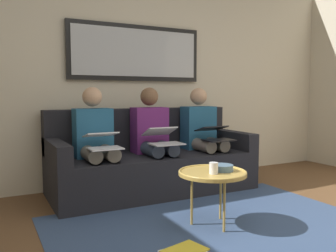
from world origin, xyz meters
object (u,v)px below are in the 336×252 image
(cup, at_px, (214,168))
(laptop_silver, at_px, (163,137))
(laptop_black, at_px, (215,133))
(magazine_stack, at_px, (185,252))
(coffee_table, at_px, (212,174))
(framed_mirror, at_px, (137,53))
(bowl, at_px, (222,168))
(couch, at_px, (151,162))
(person_left, at_px, (203,133))
(person_right, at_px, (96,140))
(person_middle, at_px, (153,136))
(laptop_white, at_px, (103,140))

(cup, bearing_deg, laptop_silver, -92.33)
(laptop_black, xyz_separation_m, magazine_stack, (1.12, 1.27, -0.61))
(coffee_table, xyz_separation_m, magazine_stack, (0.47, 0.37, -0.41))
(framed_mirror, bearing_deg, cup, 88.63)
(coffee_table, bearing_deg, magazine_stack, 37.96)
(laptop_black, height_order, magazine_stack, laptop_black)
(cup, bearing_deg, framed_mirror, -91.37)
(coffee_table, xyz_separation_m, bowl, (-0.09, 0.00, 0.04))
(couch, distance_m, person_left, 0.71)
(coffee_table, bearing_deg, cup, 63.16)
(person_right, bearing_deg, person_left, 180.00)
(cup, bearing_deg, person_middle, -91.89)
(cup, relative_size, person_left, 0.08)
(laptop_white, bearing_deg, cup, 121.87)
(bowl, distance_m, laptop_black, 1.08)
(person_right, bearing_deg, cup, 116.41)
(laptop_white, height_order, magazine_stack, laptop_white)
(person_right, height_order, magazine_stack, person_right)
(person_left, distance_m, magazine_stack, 1.97)
(laptop_black, bearing_deg, couch, -25.72)
(framed_mirror, distance_m, laptop_silver, 1.15)
(laptop_black, bearing_deg, framed_mirror, -47.42)
(cup, height_order, magazine_stack, cup)
(person_right, bearing_deg, framed_mirror, -144.47)
(couch, bearing_deg, laptop_silver, 90.00)
(person_middle, relative_size, laptop_silver, 2.94)
(framed_mirror, xyz_separation_m, cup, (0.04, 1.67, -1.06))
(coffee_table, height_order, magazine_stack, coffee_table)
(cup, distance_m, person_middle, 1.22)
(bowl, bearing_deg, laptop_silver, -84.82)
(couch, xyz_separation_m, person_left, (-0.64, 0.07, 0.30))
(laptop_silver, relative_size, laptop_white, 1.08)
(couch, xyz_separation_m, laptop_black, (-0.64, 0.31, 0.32))
(person_middle, xyz_separation_m, person_right, (0.64, 0.00, 0.00))
(framed_mirror, bearing_deg, magazine_stack, 76.38)
(couch, distance_m, laptop_white, 0.78)
(person_right, bearing_deg, bowl, 122.11)
(framed_mirror, height_order, bowl, framed_mirror)
(cup, bearing_deg, coffee_table, -116.84)
(coffee_table, relative_size, person_middle, 0.48)
(framed_mirror, bearing_deg, bowl, 92.98)
(laptop_black, height_order, laptop_white, laptop_black)
(laptop_silver, height_order, person_right, person_right)
(couch, relative_size, coffee_table, 4.00)
(coffee_table, xyz_separation_m, person_left, (-0.65, -1.15, 0.18))
(person_middle, bearing_deg, cup, 88.11)
(bowl, bearing_deg, couch, -86.08)
(bowl, distance_m, magazine_stack, 0.80)
(cup, bearing_deg, magazine_stack, 34.89)
(couch, distance_m, person_middle, 0.31)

